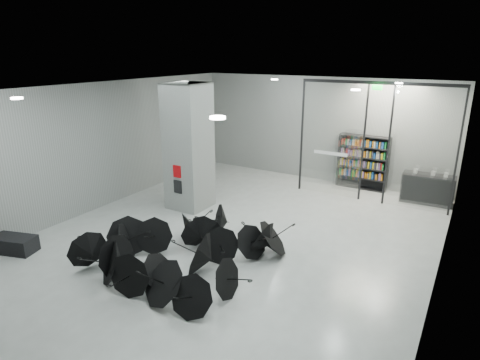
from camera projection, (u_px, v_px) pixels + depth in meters
The scene contains 10 objects.
room at pixel (219, 141), 9.70m from camera, with size 14.00×14.02×4.01m.
column at pixel (189, 147), 12.81m from camera, with size 1.20×1.20×4.00m, color slate.
fire_cabinet at pixel (177, 171), 12.50m from camera, with size 0.28×0.04×0.38m, color #A50A07.
info_panel at pixel (178, 187), 12.65m from camera, with size 0.30×0.03×0.42m, color black.
exit_sign at pixel (377, 88), 12.57m from camera, with size 0.30×0.06×0.15m, color #0CE533.
glass_partition at pixel (373, 138), 13.23m from camera, with size 5.06×0.08×4.00m.
bench at pixel (11, 244), 10.33m from camera, with size 1.29×0.55×0.41m, color black.
bookshelf at pixel (363, 162), 14.89m from camera, with size 1.81×0.36×1.99m, color black, non-canonical shape.
shop_counter at pixel (427, 189), 13.57m from camera, with size 1.63×0.65×0.98m, color black.
umbrella_cluster at pixel (183, 254), 9.59m from camera, with size 4.59×4.38×1.27m.
Camera 1 is at (5.32, -7.92, 4.90)m, focal length 30.29 mm.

